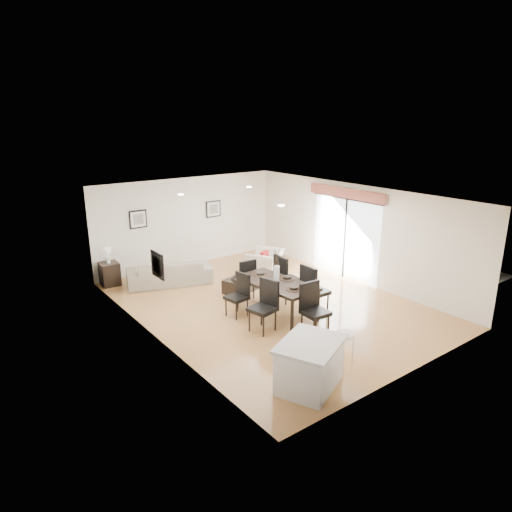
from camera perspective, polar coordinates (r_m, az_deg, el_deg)
ground at (r=11.34m, az=1.63°, el=-6.00°), size 8.00×8.00×0.00m
wall_back at (r=14.12m, az=-8.50°, el=4.24°), size 6.00×0.04×2.70m
wall_front at (r=8.32m, az=19.21°, el=-5.74°), size 6.00×0.04×2.70m
wall_left at (r=9.39m, az=-12.79°, el=-2.58°), size 0.04×8.00×2.70m
wall_right at (r=12.90m, az=12.18°, el=2.82°), size 0.04×8.00×2.70m
ceiling at (r=10.57m, az=1.75°, el=7.59°), size 6.00×8.00×0.02m
sofa at (r=12.76m, az=-10.76°, el=-2.02°), size 2.44×1.54×0.67m
armchair at (r=13.37m, az=1.14°, el=-0.79°), size 1.39×1.35×0.68m
courtyard_plant_a at (r=14.86m, az=22.15°, el=-0.33°), size 0.61×0.54×0.64m
courtyard_plant_b at (r=16.15m, az=14.35°, el=1.90°), size 0.48×0.48×0.72m
dining_table at (r=10.50m, az=2.56°, el=-3.66°), size 1.14×2.02×0.81m
dining_chair_wnear at (r=9.80m, az=1.19°, el=-5.82°), size 0.60×0.60×1.13m
dining_chair_wfar at (r=10.54m, az=-2.09°, el=-4.55°), size 0.51×0.51×1.00m
dining_chair_enear at (r=10.60m, az=7.04°, el=-3.90°), size 0.55×0.55×1.20m
dining_chair_efar at (r=11.28m, az=3.62°, el=-2.51°), size 0.58×0.58×1.19m
dining_chair_head at (r=9.71m, az=7.10°, el=-6.18°), size 0.54×0.54×1.13m
dining_chair_foot at (r=11.44m, az=-1.31°, el=-2.64°), size 0.51×0.51×1.05m
vase at (r=10.36m, az=2.59°, el=-1.55°), size 1.03×1.57×0.80m
coffee_table at (r=12.08m, az=-1.88°, el=-3.56°), size 1.05×0.80×0.37m
side_table at (r=13.08m, az=-17.81°, el=-2.15°), size 0.50×0.50×0.64m
table_lamp at (r=12.91m, az=-18.04°, el=0.33°), size 0.22×0.22×0.42m
cushion at (r=13.17m, az=1.07°, el=-0.09°), size 0.34×0.22×0.33m
kitchen_island at (r=7.97m, az=6.71°, el=-13.30°), size 1.48×1.34×0.84m
bar_stool at (r=8.39m, az=10.96°, el=-10.10°), size 0.35×0.35×0.76m
framed_print_back_left at (r=13.37m, az=-14.53°, el=4.47°), size 0.52×0.04×0.52m
framed_print_back_right at (r=14.47m, az=-5.36°, el=5.88°), size 0.52×0.04×0.52m
framed_print_left_wall at (r=9.13m, az=-12.22°, el=-1.11°), size 0.04×0.52×0.52m
sliding_door at (r=12.99m, az=11.15°, el=4.41°), size 0.12×2.70×2.57m
courtyard at (r=15.95m, az=17.28°, el=3.55°), size 6.00×6.00×2.00m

